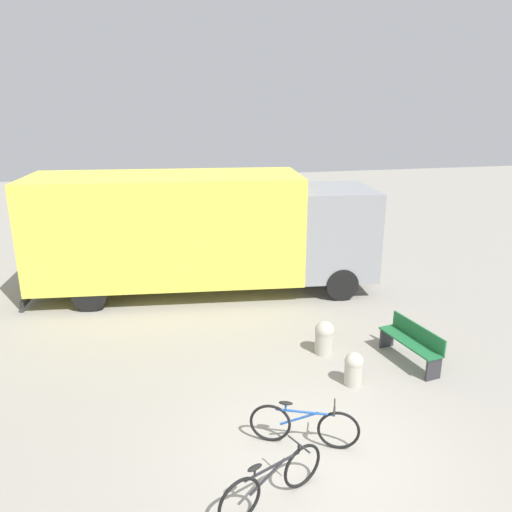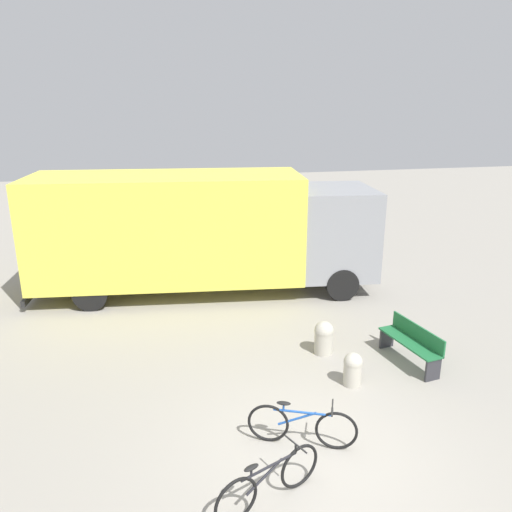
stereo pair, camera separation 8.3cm
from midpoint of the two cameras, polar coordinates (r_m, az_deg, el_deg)
ground_plane at (r=8.09m, az=6.86°, el=-22.10°), size 60.00×60.00×0.00m
delivery_truck at (r=13.71m, az=-6.58°, el=3.13°), size 9.50×3.49×3.27m
park_bench at (r=10.73m, az=17.21°, el=-9.31°), size 0.65×1.60×0.80m
bicycle_near at (r=7.18m, az=1.49°, el=-24.35°), size 1.58×0.75×0.74m
bicycle_middle at (r=8.13m, az=5.17°, el=-18.71°), size 1.59×0.73×0.74m
bollard_near_bench at (r=9.73m, az=10.85°, el=-12.44°), size 0.35×0.35×0.65m
bollard_far_bench at (r=10.72m, az=7.58°, el=-9.11°), size 0.41×0.41×0.72m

